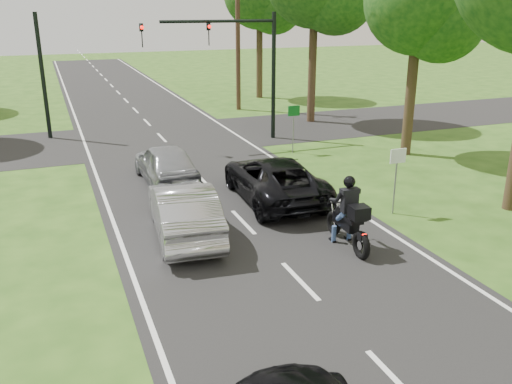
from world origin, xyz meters
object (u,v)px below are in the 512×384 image
(traffic_signal, at_px, (237,54))
(utility_pole_far, at_px, (238,26))
(dark_suv, at_px, (274,179))
(sign_white, at_px, (397,165))
(silver_sedan, at_px, (184,210))
(silver_suv, at_px, (166,163))
(motorcycle_rider, at_px, (349,220))
(sign_green, at_px, (294,118))

(traffic_signal, distance_m, utility_pole_far, 8.55)
(dark_suv, xyz_separation_m, sign_white, (3.02, -2.58, 0.85))
(silver_sedan, height_order, silver_suv, silver_sedan)
(motorcycle_rider, relative_size, silver_sedan, 0.51)
(silver_sedan, bearing_deg, silver_suv, -91.14)
(traffic_signal, relative_size, utility_pole_far, 0.64)
(motorcycle_rider, distance_m, sign_green, 10.10)
(utility_pole_far, xyz_separation_m, sign_green, (-1.30, -11.02, -3.49))
(motorcycle_rider, height_order, sign_green, sign_green)
(silver_suv, xyz_separation_m, sign_white, (6.04, -5.70, 0.84))
(silver_sedan, relative_size, sign_white, 2.18)
(sign_white, bearing_deg, motorcycle_rider, -147.64)
(dark_suv, bearing_deg, sign_white, 142.36)
(sign_white, height_order, sign_green, same)
(dark_suv, distance_m, traffic_signal, 9.24)
(dark_suv, relative_size, traffic_signal, 0.83)
(sign_white, bearing_deg, utility_pole_far, 85.49)
(motorcycle_rider, height_order, utility_pole_far, utility_pole_far)
(sign_white, bearing_deg, silver_suv, 136.66)
(motorcycle_rider, relative_size, utility_pole_far, 0.24)
(motorcycle_rider, height_order, silver_sedan, motorcycle_rider)
(motorcycle_rider, xyz_separation_m, silver_sedan, (-3.98, 2.34, -0.02))
(utility_pole_far, bearing_deg, traffic_signal, -109.68)
(sign_green, bearing_deg, utility_pole_far, 83.27)
(dark_suv, height_order, silver_suv, silver_suv)
(motorcycle_rider, height_order, silver_suv, motorcycle_rider)
(motorcycle_rider, height_order, dark_suv, motorcycle_rider)
(silver_suv, height_order, sign_white, sign_white)
(dark_suv, height_order, traffic_signal, traffic_signal)
(silver_suv, xyz_separation_m, sign_green, (6.24, 2.30, 0.84))
(motorcycle_rider, xyz_separation_m, sign_green, (2.82, 9.66, 0.80))
(traffic_signal, distance_m, sign_green, 4.24)
(silver_sedan, relative_size, utility_pole_far, 0.46)
(dark_suv, distance_m, utility_pole_far, 17.59)
(silver_suv, bearing_deg, traffic_signal, -132.10)
(silver_suv, bearing_deg, sign_green, -160.52)
(motorcycle_rider, relative_size, sign_white, 1.11)
(utility_pole_far, bearing_deg, sign_green, -96.73)
(motorcycle_rider, relative_size, silver_suv, 0.54)
(traffic_signal, bearing_deg, silver_suv, -131.32)
(silver_suv, height_order, traffic_signal, traffic_signal)
(silver_suv, bearing_deg, dark_suv, 133.33)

